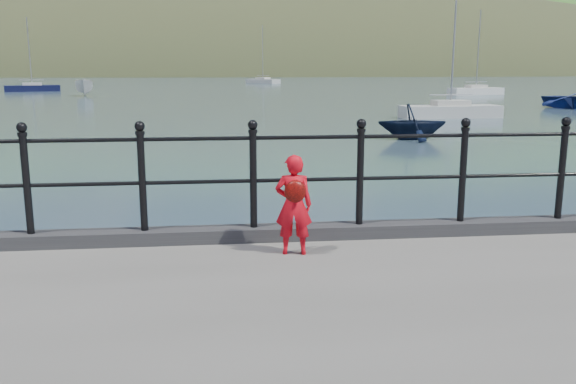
{
  "coord_description": "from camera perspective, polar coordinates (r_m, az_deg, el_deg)",
  "views": [
    {
      "loc": [
        -0.96,
        -6.74,
        2.92
      ],
      "look_at": [
        -0.22,
        -0.2,
        1.55
      ],
      "focal_mm": 38.0,
      "sensor_mm": 36.0,
      "label": 1
    }
  ],
  "objects": [
    {
      "name": "sailboat_far",
      "position": [
        65.76,
        17.16,
        8.99
      ],
      "size": [
        6.17,
        3.15,
        8.56
      ],
      "rotation": [
        0.0,
        0.0,
        0.27
      ],
      "color": "white",
      "rests_on": "ground"
    },
    {
      "name": "launch_navy",
      "position": [
        25.05,
        11.55,
        6.46
      ],
      "size": [
        2.9,
        2.56,
        1.43
      ],
      "primitive_type": "imported",
      "rotation": [
        0.0,
        0.0,
        1.49
      ],
      "color": "black",
      "rests_on": "ground"
    },
    {
      "name": "ground",
      "position": [
        7.41,
        1.56,
        -11.46
      ],
      "size": [
        600.0,
        600.0,
        0.0
      ],
      "primitive_type": "plane",
      "color": "#2D4251",
      "rests_on": "ground"
    },
    {
      "name": "sailboat_deep",
      "position": [
        103.6,
        -2.37,
        10.31
      ],
      "size": [
        5.6,
        6.36,
        9.64
      ],
      "rotation": [
        0.0,
        0.0,
        -0.9
      ],
      "color": "beige",
      "rests_on": "ground"
    },
    {
      "name": "sailboat_left",
      "position": [
        77.07,
        -22.81,
        8.92
      ],
      "size": [
        6.22,
        3.63,
        8.47
      ],
      "rotation": [
        0.0,
        0.0,
        0.32
      ],
      "color": "black",
      "rests_on": "ground"
    },
    {
      "name": "far_shore",
      "position": [
        250.58,
        2.59,
        5.89
      ],
      "size": [
        830.0,
        200.0,
        156.0
      ],
      "color": "#333A21",
      "rests_on": "ground"
    },
    {
      "name": "railing",
      "position": [
        6.75,
        1.82,
        2.41
      ],
      "size": [
        18.11,
        0.11,
        1.2
      ],
      "color": "black",
      "rests_on": "kerb"
    },
    {
      "name": "launch_white",
      "position": [
        62.96,
        -18.5,
        9.27
      ],
      "size": [
        2.4,
        4.63,
        1.7
      ],
      "primitive_type": "imported",
      "rotation": [
        0.0,
        0.0,
        0.17
      ],
      "color": "silver",
      "rests_on": "ground"
    },
    {
      "name": "kerb",
      "position": [
        6.91,
        1.78,
        -3.73
      ],
      "size": [
        60.0,
        0.3,
        0.15
      ],
      "primitive_type": "cube",
      "color": "#28282B",
      "rests_on": "quay"
    },
    {
      "name": "sailboat_near",
      "position": [
        36.12,
        14.94,
        7.26
      ],
      "size": [
        5.77,
        1.85,
        7.92
      ],
      "rotation": [
        0.0,
        0.0,
        0.05
      ],
      "color": "beige",
      "rests_on": "ground"
    },
    {
      "name": "child",
      "position": [
        6.23,
        0.53,
        -1.14
      ],
      "size": [
        0.41,
        0.33,
        1.04
      ],
      "rotation": [
        0.0,
        0.0,
        3.01
      ],
      "color": "red",
      "rests_on": "quay"
    }
  ]
}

